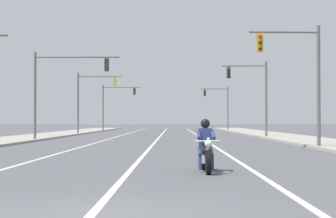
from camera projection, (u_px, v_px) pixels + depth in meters
name	position (u px, v px, depth m)	size (l,w,h in m)	color
ground_plane	(98.00, 215.00, 8.95)	(400.00, 400.00, 0.00)	#515156
lane_stripe_center	(160.00, 136.00, 53.94)	(0.16, 100.00, 0.01)	beige
lane_stripe_left	(119.00, 136.00, 53.98)	(0.16, 100.00, 0.01)	beige
lane_stripe_right	(198.00, 136.00, 53.90)	(0.16, 100.00, 0.01)	beige
sidewalk_kerb_right	(285.00, 137.00, 48.84)	(4.40, 110.00, 0.14)	#9E998E
sidewalk_kerb_left	(35.00, 137.00, 49.04)	(4.40, 110.00, 0.14)	#9E998E
motorcycle_with_rider	(206.00, 151.00, 16.41)	(0.70, 2.19, 1.46)	black
traffic_signal_near_right	(299.00, 69.00, 29.96)	(3.60, 0.50, 6.20)	#56565B
traffic_signal_near_left	(60.00, 81.00, 41.74)	(5.99, 0.37, 6.20)	#56565B
traffic_signal_mid_right	(254.00, 88.00, 48.42)	(3.65, 0.37, 6.20)	#56565B
traffic_signal_mid_left	(90.00, 94.00, 60.31)	(4.46, 0.40, 6.20)	#56565B
traffic_signal_far_right	(220.00, 102.00, 83.86)	(3.88, 0.37, 6.20)	#56565B
traffic_signal_far_left	(114.00, 100.00, 79.93)	(5.07, 0.39, 6.20)	#56565B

